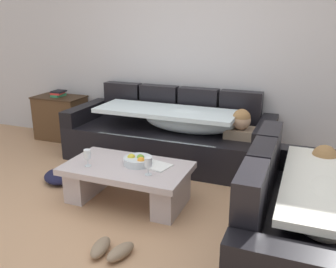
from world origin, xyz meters
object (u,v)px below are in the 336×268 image
couch_along_wall (172,136)px  fruit_bowl (138,160)px  side_cabinet (61,118)px  open_magazine (155,165)px  couch_near_window (309,224)px  book_stack_on_cabinet (58,93)px  pair_of_shoes (110,250)px  coffee_table (127,179)px  wine_glass_near_left (87,155)px  wine_glass_near_right (148,163)px  crumpled_garment (59,176)px

couch_along_wall → fruit_bowl: size_ratio=9.06×
fruit_bowl → side_cabinet: (-1.92, 1.33, -0.10)m
open_magazine → couch_near_window: bearing=-5.8°
book_stack_on_cabinet → pair_of_shoes: 3.13m
coffee_table → wine_glass_near_left: wine_glass_near_left is taller
wine_glass_near_right → book_stack_on_cabinet: book_stack_on_cabinet is taller
fruit_bowl → side_cabinet: side_cabinet is taller
couch_along_wall → couch_near_window: bearing=-43.5°
fruit_bowl → open_magazine: (0.17, 0.03, -0.04)m
couch_near_window → crumpled_garment: (-2.57, 0.51, -0.27)m
coffee_table → couch_near_window: bearing=-13.1°
coffee_table → wine_glass_near_right: 0.40m
couch_along_wall → coffee_table: (-0.02, -1.17, -0.09)m
couch_near_window → coffee_table: couch_near_window is taller
couch_near_window → pair_of_shoes: 1.47m
wine_glass_near_right → book_stack_on_cabinet: bearing=144.4°
couch_along_wall → side_cabinet: couch_along_wall is taller
wine_glass_near_right → pair_of_shoes: 0.83m
couch_along_wall → side_cabinet: size_ratio=3.52×
wine_glass_near_right → side_cabinet: (-2.12, 1.52, -0.17)m
fruit_bowl → book_stack_on_cabinet: 2.36m
open_magazine → couch_along_wall: bearing=115.7°
couch_along_wall → pair_of_shoes: couch_along_wall is taller
couch_along_wall → wine_glass_near_right: size_ratio=15.28×
crumpled_garment → book_stack_on_cabinet: bearing=125.9°
wine_glass_near_left → wine_glass_near_right: bearing=2.4°
couch_along_wall → coffee_table: 1.17m
crumpled_garment → open_magazine: bearing=-1.7°
wine_glass_near_right → crumpled_garment: size_ratio=0.42×
wine_glass_near_right → open_magazine: wine_glass_near_right is taller
fruit_bowl → wine_glass_near_left: (-0.43, -0.21, 0.08)m
couch_along_wall → wine_glass_near_right: (0.27, -1.29, 0.17)m
open_magazine → crumpled_garment: bearing=-168.7°
wine_glass_near_left → side_cabinet: side_cabinet is taller
crumpled_garment → couch_near_window: bearing=-11.2°
couch_near_window → wine_glass_near_right: size_ratio=10.61×
coffee_table → fruit_bowl: 0.21m
couch_near_window → pair_of_shoes: bearing=107.4°
couch_near_window → couch_along_wall: bearing=46.5°
wine_glass_near_right → pair_of_shoes: size_ratio=0.49×
wine_glass_near_left → wine_glass_near_right: (0.62, 0.03, 0.00)m
open_magazine → side_cabinet: bearing=161.1°
couch_along_wall → side_cabinet: 1.86m
open_magazine → book_stack_on_cabinet: size_ratio=1.26×
wine_glass_near_right → crumpled_garment: wine_glass_near_right is taller
fruit_bowl → crumpled_garment: bearing=176.5°
coffee_table → wine_glass_near_left: bearing=-156.3°
couch_along_wall → open_magazine: couch_along_wall is taller
wine_glass_near_right → pair_of_shoes: (-0.01, -0.69, -0.45)m
couch_near_window → crumpled_garment: bearing=78.8°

